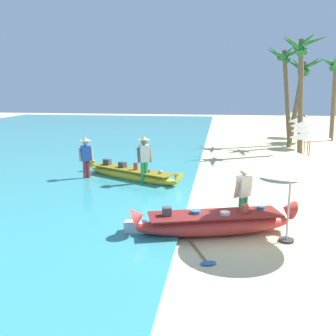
{
  "coord_description": "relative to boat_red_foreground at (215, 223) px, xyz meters",
  "views": [
    {
      "loc": [
        -0.42,
        -9.61,
        3.66
      ],
      "look_at": [
        -2.17,
        2.87,
        0.9
      ],
      "focal_mm": 39.99,
      "sensor_mm": 36.0,
      "label": 1
    }
  ],
  "objects": [
    {
      "name": "parasol_row_1",
      "position": [
        4.18,
        9.29,
        1.44
      ],
      "size": [
        1.6,
        1.6,
        1.91
      ],
      "color": "#8E6B47",
      "rests_on": "ground"
    },
    {
      "name": "parasol_row_5",
      "position": [
        5.38,
        19.27,
        1.44
      ],
      "size": [
        1.6,
        1.6,
        1.91
      ],
      "color": "#8E6B47",
      "rests_on": "ground"
    },
    {
      "name": "palm_tree_mid_cluster",
      "position": [
        3.9,
        15.57,
        4.54
      ],
      "size": [
        2.78,
        2.58,
        6.15
      ],
      "color": "brown",
      "rests_on": "ground"
    },
    {
      "name": "palm_tree_tall_inland",
      "position": [
        7.55,
        17.95,
        4.26
      ],
      "size": [
        2.42,
        2.56,
        5.71
      ],
      "color": "brown",
      "rests_on": "ground"
    },
    {
      "name": "palm_tree_leaning_seaward",
      "position": [
        4.77,
        14.64,
        3.91
      ],
      "size": [
        2.31,
        2.64,
        5.41
      ],
      "color": "brown",
      "rests_on": "ground"
    },
    {
      "name": "person_tourist_customer",
      "position": [
        0.72,
        0.62,
        0.62
      ],
      "size": [
        0.54,
        0.51,
        1.64
      ],
      "color": "green",
      "rests_on": "ground"
    },
    {
      "name": "parasol_row_2",
      "position": [
        4.54,
        11.58,
        1.44
      ],
      "size": [
        1.6,
        1.6,
        1.91
      ],
      "color": "#8E6B47",
      "rests_on": "ground"
    },
    {
      "name": "person_vendor_assistant",
      "position": [
        -5.13,
        4.92,
        0.68
      ],
      "size": [
        0.57,
        0.47,
        1.72
      ],
      "color": "#B2383D",
      "rests_on": "ground"
    },
    {
      "name": "paddle",
      "position": [
        -0.32,
        -1.12,
        -0.28
      ],
      "size": [
        0.89,
        1.76,
        0.05
      ],
      "color": "#8E6B47",
      "rests_on": "ground"
    },
    {
      "name": "cooler_box",
      "position": [
        -1.96,
        -0.33,
        -0.13
      ],
      "size": [
        0.54,
        0.3,
        0.36
      ],
      "primitive_type": "cube",
      "rotation": [
        0.0,
        0.0,
        0.02
      ],
      "color": "silver",
      "rests_on": "ground"
    },
    {
      "name": "person_vendor_hatted",
      "position": [
        -2.7,
        4.44,
        0.77
      ],
      "size": [
        0.58,
        0.47,
        1.87
      ],
      "color": "green",
      "rests_on": "ground"
    },
    {
      "name": "parasol_row_3",
      "position": [
        4.87,
        14.35,
        1.44
      ],
      "size": [
        1.6,
        1.6,
        1.91
      ],
      "color": "#8E6B47",
      "rests_on": "ground"
    },
    {
      "name": "patio_umbrella_large",
      "position": [
        1.73,
        -0.19,
        1.68
      ],
      "size": [
        2.37,
        2.37,
        2.21
      ],
      "color": "#B7B7BC",
      "rests_on": "ground"
    },
    {
      "name": "parasol_row_0",
      "position": [
        3.72,
        6.91,
        1.44
      ],
      "size": [
        1.6,
        1.6,
        1.91
      ],
      "color": "#8E6B47",
      "rests_on": "ground"
    },
    {
      "name": "parasol_row_4",
      "position": [
        5.36,
        16.8,
        1.44
      ],
      "size": [
        1.6,
        1.6,
        1.91
      ],
      "color": "#8E6B47",
      "rests_on": "ground"
    },
    {
      "name": "boat_red_foreground",
      "position": [
        0.0,
        0.0,
        0.0
      ],
      "size": [
        4.23,
        1.9,
        0.87
      ],
      "color": "red",
      "rests_on": "ground"
    },
    {
      "name": "ground_plane",
      "position": [
        0.48,
        0.67,
        -0.31
      ],
      "size": [
        80.0,
        80.0,
        0.0
      ],
      "primitive_type": "plane",
      "color": "beige"
    },
    {
      "name": "boat_yellow_midground",
      "position": [
        -3.37,
        5.1,
        -0.04
      ],
      "size": [
        4.41,
        2.75,
        0.76
      ],
      "color": "yellow",
      "rests_on": "ground"
    },
    {
      "name": "palm_tree_far_behind",
      "position": [
        4.18,
        12.26,
        4.71
      ],
      "size": [
        2.67,
        2.79,
        6.4
      ],
      "color": "brown",
      "rests_on": "ground"
    }
  ]
}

